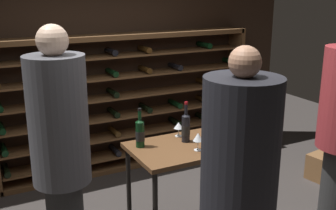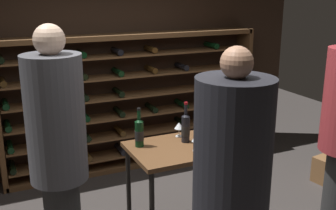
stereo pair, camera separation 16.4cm
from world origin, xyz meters
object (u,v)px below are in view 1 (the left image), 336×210
person_guest_blue_shirt (61,149)px  wine_crate (328,166)px  wine_glass_stemmed_right (198,138)px  wine_bottle_gold_foil (140,133)px  person_bystander_dark_jacket (239,181)px  tasting_table (187,157)px  wine_bottle_red_label (186,127)px  wine_glass_stemmed_left (179,126)px  wine_rack (128,103)px

person_guest_blue_shirt → wine_crate: 3.55m
wine_glass_stemmed_right → wine_bottle_gold_foil: bearing=143.1°
person_bystander_dark_jacket → tasting_table: bearing=102.8°
wine_bottle_red_label → person_guest_blue_shirt: bearing=-172.7°
person_guest_blue_shirt → wine_bottle_red_label: 1.18m
wine_bottle_red_label → wine_glass_stemmed_left: size_ratio=2.72×
person_guest_blue_shirt → tasting_table: bearing=28.8°
wine_rack → wine_glass_stemmed_right: wine_rack is taller
person_guest_blue_shirt → wine_bottle_red_label: person_guest_blue_shirt is taller
wine_rack → wine_bottle_red_label: wine_rack is taller
wine_glass_stemmed_left → wine_crate: bearing=2.0°
wine_rack → wine_glass_stemmed_left: bearing=-94.6°
person_guest_blue_shirt → wine_glass_stemmed_left: person_guest_blue_shirt is taller
wine_crate → wine_bottle_red_label: wine_bottle_red_label is taller
wine_rack → wine_bottle_red_label: (-0.14, -1.75, 0.22)m
wine_glass_stemmed_right → wine_glass_stemmed_left: bearing=86.9°
wine_rack → wine_glass_stemmed_right: bearing=-94.3°
wine_rack → wine_bottle_gold_foil: 1.78m
tasting_table → wine_glass_stemmed_right: bearing=-83.0°
person_guest_blue_shirt → wine_bottle_gold_foil: (0.75, 0.22, -0.07)m
wine_glass_stemmed_left → wine_glass_stemmed_right: wine_glass_stemmed_right is taller
wine_bottle_red_label → wine_glass_stemmed_right: wine_bottle_red_label is taller
wine_bottle_red_label → wine_crate: bearing=5.9°
tasting_table → wine_rack: bearing=84.8°
tasting_table → person_bystander_dark_jacket: size_ratio=0.52×
wine_bottle_gold_foil → wine_glass_stemmed_left: size_ratio=2.56×
wine_bottle_red_label → wine_rack: bearing=85.5°
wine_crate → tasting_table: bearing=-172.1°
wine_bottle_gold_foil → wine_bottle_red_label: bearing=-9.9°
wine_bottle_gold_foil → wine_glass_stemmed_right: (0.41, -0.31, -0.01)m
person_guest_blue_shirt → wine_bottle_gold_foil: size_ratio=5.84×
wine_bottle_gold_foil → wine_glass_stemmed_right: 0.51m
wine_rack → wine_crate: size_ratio=7.16×
wine_glass_stemmed_right → person_bystander_dark_jacket: bearing=-104.4°
tasting_table → person_bystander_dark_jacket: 1.08m
wine_bottle_gold_foil → wine_glass_stemmed_left: 0.44m
wine_crate → wine_glass_stemmed_left: size_ratio=3.45×
tasting_table → wine_crate: tasting_table is taller
wine_rack → person_bystander_dark_jacket: 2.90m
wine_glass_stemmed_right → wine_crate: bearing=11.7°
person_guest_blue_shirt → wine_bottle_gold_foil: 0.78m
person_bystander_dark_jacket → wine_bottle_red_label: (0.24, 1.11, -0.00)m
wine_bottle_red_label → wine_glass_stemmed_left: 0.16m
wine_rack → tasting_table: wine_rack is taller
wine_crate → wine_glass_stemmed_right: wine_glass_stemmed_right is taller
person_bystander_dark_jacket → wine_glass_stemmed_right: size_ratio=12.44×
wine_rack → person_guest_blue_shirt: person_guest_blue_shirt is taller
wine_rack → wine_bottle_red_label: bearing=-94.5°
wine_glass_stemmed_left → person_bystander_dark_jacket: bearing=-101.0°
tasting_table → wine_bottle_red_label: bearing=70.0°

